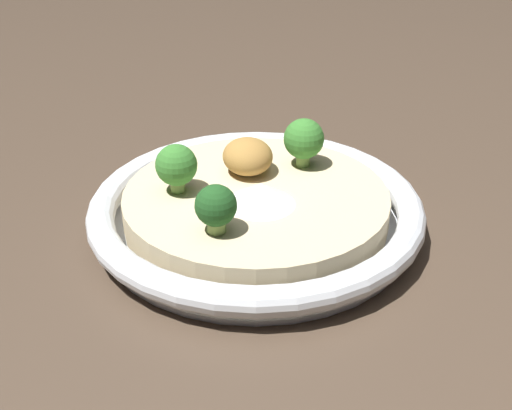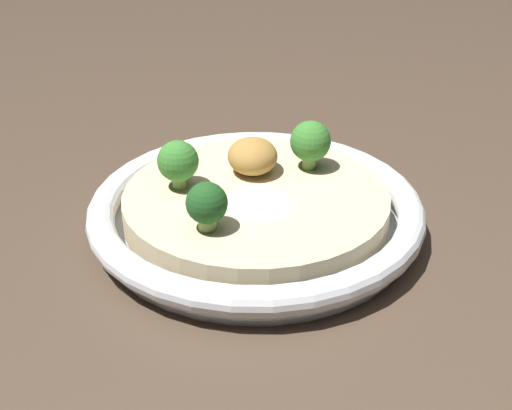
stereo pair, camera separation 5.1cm
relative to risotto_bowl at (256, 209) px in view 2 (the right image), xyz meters
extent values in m
plane|color=#47382B|center=(0.00, 0.00, -0.02)|extent=(6.00, 6.00, 0.00)
cylinder|color=silver|center=(0.00, 0.00, -0.01)|extent=(0.25, 0.25, 0.01)
torus|color=silver|center=(0.00, 0.00, 0.00)|extent=(0.27, 0.27, 0.02)
cylinder|color=#CCB78E|center=(0.00, 0.00, 0.00)|extent=(0.21, 0.21, 0.02)
cone|color=white|center=(0.02, 0.00, 0.02)|extent=(0.05, 0.05, 0.02)
ellipsoid|color=#A37538|center=(-0.04, 0.00, 0.03)|extent=(0.05, 0.04, 0.03)
cylinder|color=#759E4C|center=(-0.04, 0.05, 0.02)|extent=(0.01, 0.01, 0.02)
sphere|color=#387A2D|center=(-0.04, 0.05, 0.04)|extent=(0.03, 0.03, 0.03)
cylinder|color=#759E4C|center=(-0.01, -0.06, 0.02)|extent=(0.02, 0.02, 0.02)
sphere|color=#387A2D|center=(-0.01, -0.06, 0.04)|extent=(0.03, 0.03, 0.03)
cylinder|color=#84A856|center=(0.05, -0.04, 0.02)|extent=(0.02, 0.02, 0.02)
sphere|color=#1E4C1E|center=(0.05, -0.04, 0.04)|extent=(0.03, 0.03, 0.03)
camera|label=1|loc=(0.44, -0.09, 0.26)|focal=45.00mm
camera|label=2|loc=(0.45, -0.04, 0.26)|focal=45.00mm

